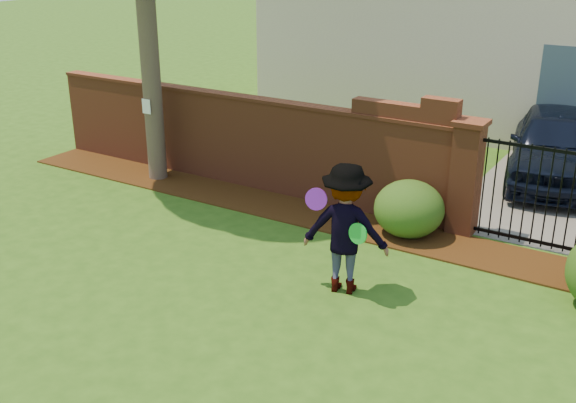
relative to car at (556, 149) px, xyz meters
The scene contains 11 objects.
ground 7.89m from the car, 113.50° to the right, with size 80.00×80.00×0.01m, color #2E5715.
mulch_bed 5.67m from the car, 136.53° to the right, with size 11.10×1.08×0.03m, color #331B09.
brick_wall 6.07m from the car, 148.04° to the right, with size 8.70×0.31×2.16m.
pillar_left 3.30m from the car, 102.90° to the right, with size 0.50×0.50×1.88m.
iron_gate 3.23m from the car, 83.52° to the right, with size 1.78×0.03×1.60m.
car is the anchor object (origin of this frame).
paper_notice 7.87m from the car, 149.30° to the right, with size 0.20×0.01×0.28m, color white.
shrub_left 4.05m from the car, 110.70° to the right, with size 1.12×1.12×0.92m, color #1F4A16.
man 6.14m from the car, 103.86° to the right, with size 1.17×0.67×1.80m, color gray.
frisbee_purple 6.42m from the car, 106.51° to the right, with size 0.30×0.30×0.03m, color purple.
frisbee_green 6.26m from the car, 100.98° to the right, with size 0.28×0.28×0.03m, color green.
Camera 1 is at (5.37, -6.15, 4.53)m, focal length 42.48 mm.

